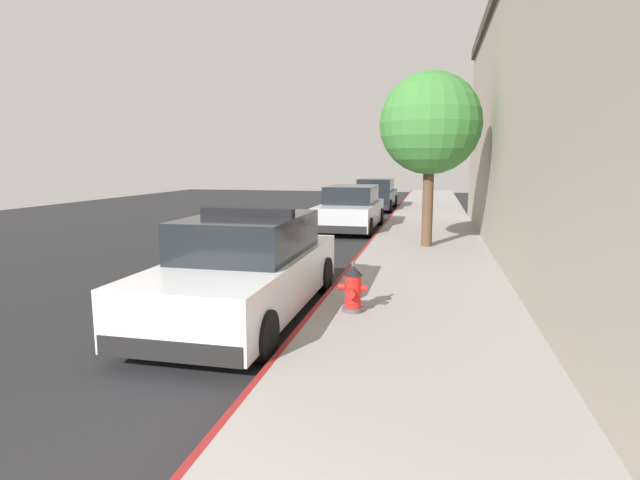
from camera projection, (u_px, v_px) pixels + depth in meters
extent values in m
cube|color=#232326|center=(180.00, 263.00, 12.49)|extent=(30.15, 60.00, 0.20)
cube|color=gray|center=(426.00, 267.00, 11.15)|extent=(3.12, 60.00, 0.16)
cube|color=maroon|center=(355.00, 263.00, 11.50)|extent=(0.08, 60.00, 0.16)
cube|color=black|center=(524.00, 92.00, 8.67)|extent=(0.06, 1.30, 1.10)
cube|color=black|center=(485.00, 123.00, 15.46)|extent=(0.06, 1.30, 1.10)
cube|color=white|center=(246.00, 279.00, 7.79)|extent=(1.84, 4.80, 0.76)
cube|color=black|center=(249.00, 235.00, 7.83)|extent=(1.64, 2.50, 0.60)
cube|color=black|center=(171.00, 349.00, 5.57)|extent=(1.76, 0.16, 0.24)
cube|color=black|center=(289.00, 266.00, 10.08)|extent=(1.76, 0.16, 0.24)
cylinder|color=black|center=(237.00, 270.00, 9.65)|extent=(0.22, 0.64, 0.64)
cylinder|color=black|center=(324.00, 275.00, 9.28)|extent=(0.22, 0.64, 0.64)
cylinder|color=black|center=(135.00, 326.00, 6.38)|extent=(0.22, 0.64, 0.64)
cylinder|color=black|center=(263.00, 336.00, 6.00)|extent=(0.22, 0.64, 0.64)
cube|color=black|center=(247.00, 212.00, 7.72)|extent=(1.48, 0.20, 0.12)
cube|color=red|center=(226.00, 212.00, 7.80)|extent=(0.44, 0.18, 0.11)
cube|color=#1E33E0|center=(269.00, 213.00, 7.65)|extent=(0.44, 0.18, 0.11)
cube|color=#B2B5BA|center=(351.00, 214.00, 17.74)|extent=(1.84, 4.80, 0.76)
cube|color=black|center=(352.00, 194.00, 17.78)|extent=(1.64, 2.50, 0.60)
cube|color=black|center=(339.00, 229.00, 15.52)|extent=(1.76, 0.16, 0.24)
cube|color=black|center=(360.00, 214.00, 20.03)|extent=(1.76, 0.16, 0.24)
cylinder|color=black|center=(336.00, 215.00, 19.61)|extent=(0.22, 0.64, 0.64)
cylinder|color=black|center=(380.00, 217.00, 19.23)|extent=(0.22, 0.64, 0.64)
cylinder|color=black|center=(316.00, 226.00, 16.33)|extent=(0.22, 0.64, 0.64)
cylinder|color=black|center=(369.00, 228.00, 15.95)|extent=(0.22, 0.64, 0.64)
cube|color=black|center=(375.00, 198.00, 25.45)|extent=(1.84, 4.80, 0.76)
cube|color=black|center=(376.00, 185.00, 25.49)|extent=(1.64, 2.50, 0.60)
cube|color=black|center=(370.00, 207.00, 23.23)|extent=(1.76, 0.16, 0.24)
cube|color=black|center=(380.00, 200.00, 27.74)|extent=(1.76, 0.16, 0.24)
cylinder|color=black|center=(363.00, 200.00, 27.32)|extent=(0.22, 0.64, 0.64)
cylinder|color=black|center=(395.00, 201.00, 26.94)|extent=(0.22, 0.64, 0.64)
cylinder|color=black|center=(353.00, 206.00, 24.04)|extent=(0.22, 0.64, 0.64)
cylinder|color=black|center=(389.00, 206.00, 23.66)|extent=(0.22, 0.64, 0.64)
cylinder|color=#4C4C51|center=(353.00, 309.00, 7.53)|extent=(0.32, 0.32, 0.06)
cylinder|color=red|center=(353.00, 291.00, 7.49)|extent=(0.24, 0.24, 0.50)
cone|color=black|center=(353.00, 270.00, 7.44)|extent=(0.28, 0.28, 0.14)
cylinder|color=#4C4C51|center=(353.00, 264.00, 7.42)|extent=(0.05, 0.05, 0.06)
cylinder|color=red|center=(342.00, 287.00, 7.51)|extent=(0.10, 0.10, 0.10)
cylinder|color=red|center=(364.00, 288.00, 7.44)|extent=(0.10, 0.10, 0.10)
cylinder|color=red|center=(351.00, 294.00, 7.31)|extent=(0.13, 0.12, 0.13)
cylinder|color=brown|center=(428.00, 203.00, 13.24)|extent=(0.28, 0.28, 2.30)
sphere|color=#387A33|center=(430.00, 123.00, 12.92)|extent=(2.63, 2.63, 2.63)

